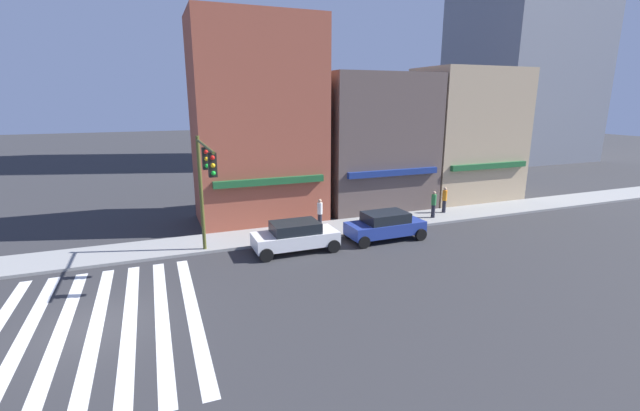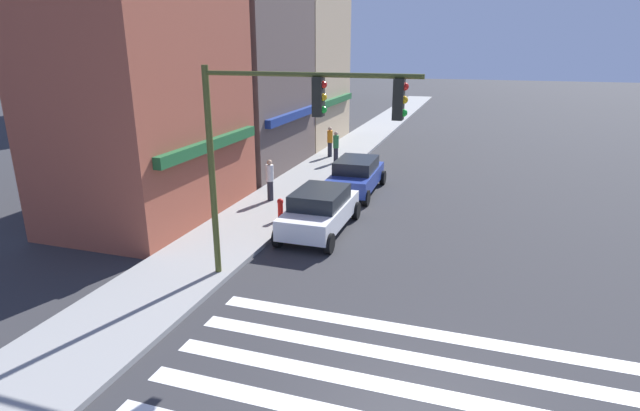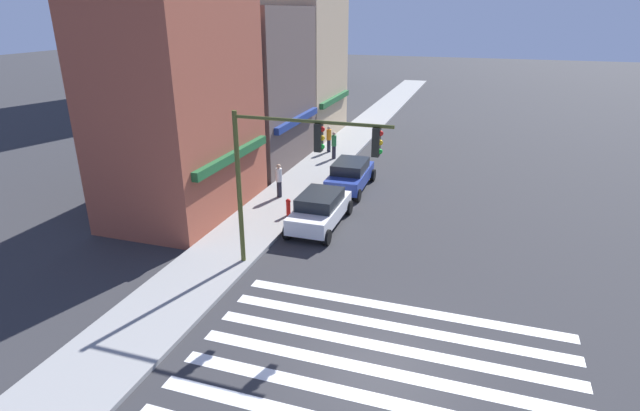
% 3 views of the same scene
% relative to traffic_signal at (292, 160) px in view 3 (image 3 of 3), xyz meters
% --- Properties ---
extents(ground_plane, '(200.00, 200.00, 0.00)m').
position_rel_traffic_signal_xyz_m(ground_plane, '(-4.51, -4.27, -4.40)').
color(ground_plane, '#2D2D30').
extents(sidewalk_left, '(120.00, 3.00, 0.15)m').
position_rel_traffic_signal_xyz_m(sidewalk_left, '(-4.51, 3.23, -4.33)').
color(sidewalk_left, gray).
rests_on(sidewalk_left, ground_plane).
extents(crosswalk_stripes, '(7.01, 10.80, 0.01)m').
position_rel_traffic_signal_xyz_m(crosswalk_stripes, '(-4.51, -4.27, -4.40)').
color(crosswalk_stripes, silver).
rests_on(crosswalk_stripes, ground_plane).
extents(storefront_row, '(24.42, 5.30, 12.67)m').
position_rel_traffic_signal_xyz_m(storefront_row, '(11.90, 7.22, 1.04)').
color(storefront_row, '#9E4C38').
rests_on(storefront_row, ground_plane).
extents(traffic_signal, '(0.32, 5.72, 6.01)m').
position_rel_traffic_signal_xyz_m(traffic_signal, '(0.00, 0.00, 0.00)').
color(traffic_signal, '#474C1E').
rests_on(traffic_signal, ground_plane).
extents(sedan_white, '(4.41, 2.02, 1.59)m').
position_rel_traffic_signal_xyz_m(sedan_white, '(4.42, 0.43, -3.56)').
color(sedan_white, white).
rests_on(sedan_white, ground_plane).
extents(sedan_blue, '(4.44, 2.02, 1.59)m').
position_rel_traffic_signal_xyz_m(sedan_blue, '(9.76, 0.43, -3.56)').
color(sedan_blue, navy).
rests_on(sedan_blue, ground_plane).
extents(pedestrian_orange_vest, '(0.32, 0.32, 1.77)m').
position_rel_traffic_signal_xyz_m(pedestrian_orange_vest, '(16.26, 3.67, -3.33)').
color(pedestrian_orange_vest, '#23232D').
rests_on(pedestrian_orange_vest, sidewalk_left).
extents(pedestrian_white_shirt, '(0.32, 0.32, 1.77)m').
position_rel_traffic_signal_xyz_m(pedestrian_white_shirt, '(7.00, 3.50, -3.33)').
color(pedestrian_white_shirt, '#23232D').
rests_on(pedestrian_white_shirt, sidewalk_left).
extents(pedestrian_green_top, '(0.32, 0.32, 1.77)m').
position_rel_traffic_signal_xyz_m(pedestrian_green_top, '(14.79, 2.87, -3.33)').
color(pedestrian_green_top, '#23232D').
rests_on(pedestrian_green_top, sidewalk_left).
extents(fire_hydrant, '(0.24, 0.24, 0.84)m').
position_rel_traffic_signal_xyz_m(fire_hydrant, '(4.79, 2.13, -3.79)').
color(fire_hydrant, red).
rests_on(fire_hydrant, sidewalk_left).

